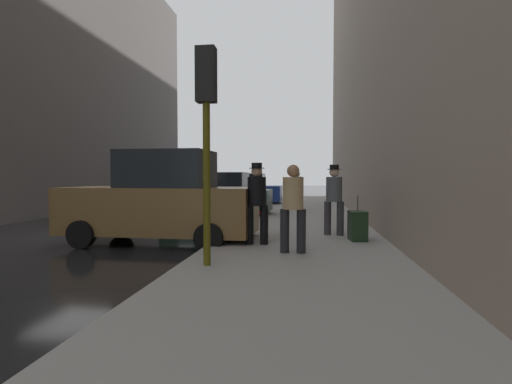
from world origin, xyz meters
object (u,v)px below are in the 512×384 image
object	(u,v)px
fire_hydrant	(255,211)
pedestrian_with_fedora	(257,199)
traffic_light	(206,108)
parked_bronze_suv	(161,201)
pedestrian_in_jeans	(297,188)
pedestrian_in_tan_coat	(293,204)
parked_dark_green_sedan	(219,196)
parked_blue_sedan	(244,190)
rolling_suitcase	(357,226)
pedestrian_with_beanie	(334,196)

from	to	relation	value
fire_hydrant	pedestrian_with_fedora	world-z (taller)	pedestrian_with_fedora
fire_hydrant	traffic_light	bearing A→B (deg)	-89.55
parked_bronze_suv	traffic_light	bearing A→B (deg)	-56.56
parked_bronze_suv	pedestrian_in_jeans	bearing A→B (deg)	71.26
pedestrian_in_tan_coat	pedestrian_in_jeans	size ratio (longest dim) A/B	1.00
pedestrian_with_fedora	pedestrian_in_jeans	world-z (taller)	pedestrian_with_fedora
parked_dark_green_sedan	pedestrian_in_tan_coat	xyz separation A→B (m)	(3.24, -7.78, 0.26)
parked_blue_sedan	rolling_suitcase	xyz separation A→B (m)	(4.66, -12.56, -0.36)
pedestrian_with_fedora	rolling_suitcase	xyz separation A→B (m)	(2.25, 0.82, -0.65)
parked_dark_green_sedan	fire_hydrant	xyz separation A→B (m)	(1.80, -2.69, -0.35)
traffic_light	pedestrian_in_jeans	xyz separation A→B (m)	(1.19, 11.78, -1.65)
pedestrian_with_beanie	rolling_suitcase	xyz separation A→B (m)	(0.49, -0.78, -0.65)
parked_dark_green_sedan	pedestrian_with_fedora	size ratio (longest dim) A/B	2.39
fire_hydrant	pedestrian_with_fedora	xyz separation A→B (m)	(0.61, -4.21, 0.64)
parked_dark_green_sedan	pedestrian_with_beanie	distance (m)	6.76
parked_dark_green_sedan	pedestrian_with_fedora	xyz separation A→B (m)	(2.42, -6.91, 0.29)
parked_blue_sedan	pedestrian_with_fedora	bearing A→B (deg)	-79.76
parked_bronze_suv	traffic_light	size ratio (longest dim) A/B	1.29
parked_dark_green_sedan	rolling_suitcase	world-z (taller)	parked_dark_green_sedan
pedestrian_with_beanie	rolling_suitcase	bearing A→B (deg)	-57.92
pedestrian_with_beanie	parked_bronze_suv	bearing A→B (deg)	-167.39
fire_hydrant	pedestrian_in_tan_coat	size ratio (longest dim) A/B	0.41
pedestrian_in_jeans	rolling_suitcase	bearing A→B (deg)	-79.57
parked_dark_green_sedan	parked_blue_sedan	bearing A→B (deg)	90.00
pedestrian_with_beanie	pedestrian_in_tan_coat	world-z (taller)	pedestrian_with_beanie
fire_hydrant	pedestrian_in_tan_coat	distance (m)	5.32
pedestrian_with_beanie	pedestrian_in_tan_coat	bearing A→B (deg)	-110.81
fire_hydrant	pedestrian_in_jeans	xyz separation A→B (m)	(1.24, 5.42, 0.61)
parked_dark_green_sedan	pedestrian_with_beanie	xyz separation A→B (m)	(4.18, -5.31, 0.29)
fire_hydrant	rolling_suitcase	xyz separation A→B (m)	(2.86, -3.39, -0.01)
pedestrian_with_beanie	pedestrian_in_tan_coat	size ratio (longest dim) A/B	1.04
parked_bronze_suv	parked_blue_sedan	bearing A→B (deg)	90.00
fire_hydrant	pedestrian_in_tan_coat	xyz separation A→B (m)	(1.43, -5.08, 0.61)
parked_dark_green_sedan	pedestrian_in_tan_coat	world-z (taller)	pedestrian_in_tan_coat
parked_bronze_suv	parked_dark_green_sedan	distance (m)	6.24
parked_blue_sedan	pedestrian_in_jeans	world-z (taller)	pedestrian_in_jeans
pedestrian_with_fedora	pedestrian_in_tan_coat	xyz separation A→B (m)	(0.82, -0.87, -0.03)
traffic_light	pedestrian_with_beanie	size ratio (longest dim) A/B	2.03
traffic_light	rolling_suitcase	bearing A→B (deg)	46.48
fire_hydrant	pedestrian_with_fedora	bearing A→B (deg)	-81.73
pedestrian_with_beanie	pedestrian_in_jeans	size ratio (longest dim) A/B	1.04
parked_dark_green_sedan	pedestrian_in_jeans	distance (m)	4.09
parked_bronze_suv	pedestrian_with_fedora	xyz separation A→B (m)	(2.42, -0.67, 0.10)
parked_bronze_suv	pedestrian_in_jeans	size ratio (longest dim) A/B	2.72
parked_dark_green_sedan	traffic_light	bearing A→B (deg)	-78.42
fire_hydrant	rolling_suitcase	size ratio (longest dim) A/B	0.68
rolling_suitcase	pedestrian_in_jeans	bearing A→B (deg)	100.43
pedestrian_with_beanie	parked_blue_sedan	bearing A→B (deg)	109.52
parked_blue_sedan	fire_hydrant	world-z (taller)	parked_blue_sedan
fire_hydrant	pedestrian_with_beanie	world-z (taller)	pedestrian_with_beanie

